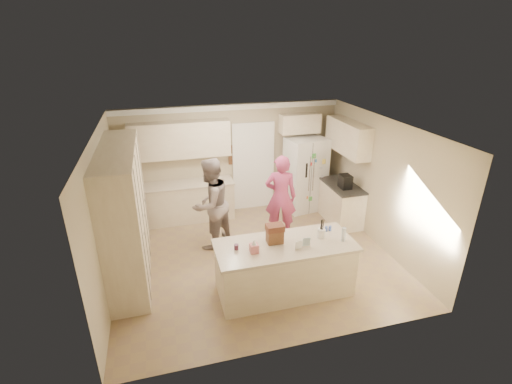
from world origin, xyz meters
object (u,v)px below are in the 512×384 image
object	(u,v)px
island_base	(284,269)
teen_boy	(211,204)
refrigerator	(305,174)
tissue_box	(254,248)
coffee_maker	(345,182)
dollhouse_body	(275,236)
utensil_crock	(321,233)
teen_girl	(281,197)

from	to	relation	value
island_base	teen_boy	distance (m)	2.09
refrigerator	tissue_box	distance (m)	3.71
refrigerator	coffee_maker	distance (m)	1.18
coffee_maker	dollhouse_body	distance (m)	2.84
tissue_box	dollhouse_body	xyz separation A→B (m)	(0.40, 0.20, 0.04)
utensil_crock	teen_boy	xyz separation A→B (m)	(-1.59, 1.75, -0.06)
utensil_crock	dollhouse_body	bearing A→B (deg)	176.42
teen_girl	utensil_crock	bearing A→B (deg)	111.14
dollhouse_body	teen_girl	world-z (taller)	teen_girl
refrigerator	teen_boy	size ratio (longest dim) A/B	0.96
tissue_box	dollhouse_body	distance (m)	0.45
coffee_maker	teen_girl	size ratio (longest dim) A/B	0.17
island_base	teen_boy	world-z (taller)	teen_boy
utensil_crock	teen_girl	size ratio (longest dim) A/B	0.08
teen_boy	tissue_box	bearing A→B (deg)	62.20
teen_boy	dollhouse_body	bearing A→B (deg)	75.56
utensil_crock	tissue_box	xyz separation A→B (m)	(-1.20, -0.15, -0.00)
coffee_maker	utensil_crock	distance (m)	2.32
teen_boy	teen_girl	distance (m)	1.48
utensil_crock	teen_girl	distance (m)	1.80
refrigerator	teen_boy	world-z (taller)	teen_boy
refrigerator	dollhouse_body	size ratio (longest dim) A/B	6.92
island_base	utensil_crock	world-z (taller)	utensil_crock
tissue_box	teen_girl	world-z (taller)	teen_girl
refrigerator	utensil_crock	xyz separation A→B (m)	(-0.90, -2.91, 0.10)
coffee_maker	dollhouse_body	bearing A→B (deg)	-140.71
utensil_crock	tissue_box	bearing A→B (deg)	-172.87
island_base	dollhouse_body	distance (m)	0.62
coffee_maker	tissue_box	xyz separation A→B (m)	(-2.60, -2.00, -0.07)
tissue_box	island_base	bearing A→B (deg)	10.30
refrigerator	tissue_box	world-z (taller)	refrigerator
teen_girl	refrigerator	bearing A→B (deg)	-114.27
refrigerator	tissue_box	xyz separation A→B (m)	(-2.10, -3.06, 0.10)
refrigerator	teen_girl	distance (m)	1.50
refrigerator	utensil_crock	size ratio (longest dim) A/B	12.00
teen_girl	island_base	bearing A→B (deg)	91.27
tissue_box	teen_girl	size ratio (longest dim) A/B	0.08
island_base	refrigerator	bearing A→B (deg)	62.41
teen_boy	refrigerator	bearing A→B (deg)	165.69
dollhouse_body	teen_boy	world-z (taller)	teen_boy
island_base	tissue_box	xyz separation A→B (m)	(-0.55, -0.10, 0.56)
refrigerator	teen_boy	xyz separation A→B (m)	(-2.48, -1.16, 0.04)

